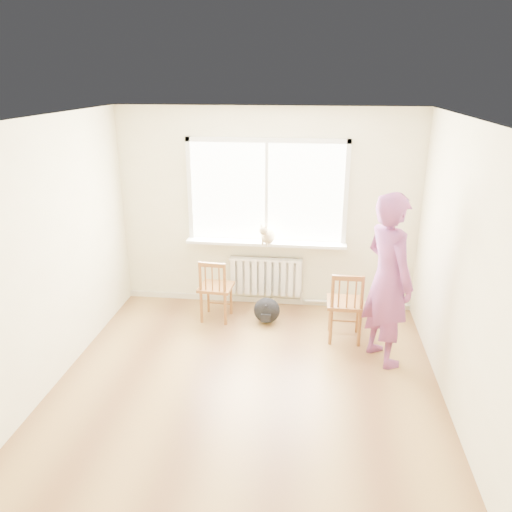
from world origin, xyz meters
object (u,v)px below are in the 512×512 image
(chair_left, at_px, (215,290))
(cat, at_px, (268,235))
(backpack, at_px, (267,310))
(person, at_px, (388,280))
(chair_right, at_px, (346,306))

(chair_left, xyz_separation_m, cat, (0.64, 0.42, 0.64))
(chair_left, distance_m, backpack, 0.72)
(person, height_order, cat, person)
(cat, bearing_deg, chair_left, -127.11)
(person, distance_m, backpack, 1.76)
(person, height_order, backpack, person)
(chair_left, bearing_deg, person, 165.03)
(chair_right, xyz_separation_m, backpack, (-0.98, 0.36, -0.28))
(chair_right, bearing_deg, chair_left, -11.66)
(chair_left, xyz_separation_m, person, (2.06, -0.72, 0.54))
(cat, xyz_separation_m, backpack, (0.04, -0.42, -0.90))
(chair_right, bearing_deg, cat, -36.89)
(chair_right, bearing_deg, person, 137.74)
(person, relative_size, cat, 4.53)
(chair_right, height_order, backpack, chair_right)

